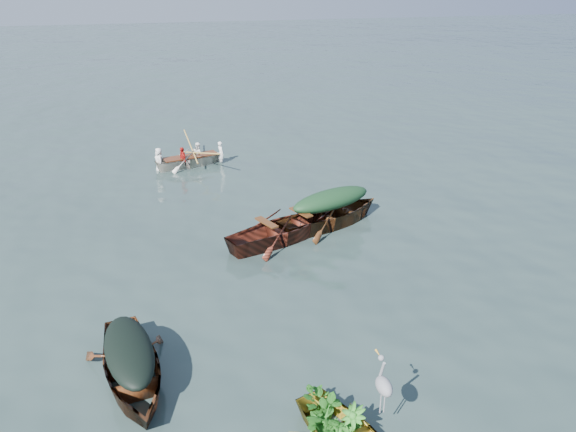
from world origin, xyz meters
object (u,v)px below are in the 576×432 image
object	(u,v)px
dark_covered_boat	(133,382)
green_tarp_boat	(330,226)
heron	(383,394)
rowed_boat	(191,166)
open_wooden_boat	(284,240)

from	to	relation	value
dark_covered_boat	green_tarp_boat	distance (m)	7.42
heron	rowed_boat	bearing A→B (deg)	78.73
dark_covered_boat	heron	bearing A→B (deg)	-40.30
rowed_boat	green_tarp_boat	bearing A→B (deg)	-167.04
dark_covered_boat	open_wooden_boat	world-z (taller)	open_wooden_boat
dark_covered_boat	green_tarp_boat	size ratio (longest dim) A/B	0.84
green_tarp_boat	dark_covered_boat	bearing A→B (deg)	113.54
heron	open_wooden_boat	bearing A→B (deg)	70.30
dark_covered_boat	heron	size ratio (longest dim) A/B	4.12
dark_covered_boat	rowed_boat	size ratio (longest dim) A/B	1.07
open_wooden_boat	rowed_boat	size ratio (longest dim) A/B	1.28
green_tarp_boat	rowed_boat	xyz separation A→B (m)	(-3.16, 6.13, 0.00)
rowed_boat	heron	distance (m)	13.66
open_wooden_boat	rowed_boat	world-z (taller)	open_wooden_boat
dark_covered_boat	green_tarp_boat	xyz separation A→B (m)	(5.32, 5.18, 0.00)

